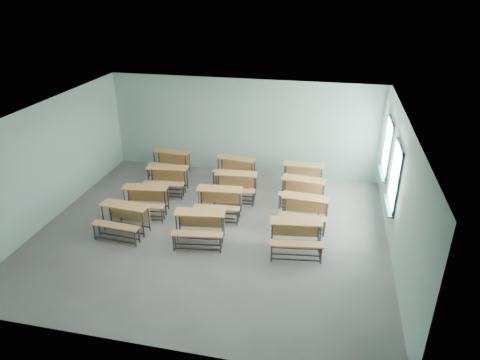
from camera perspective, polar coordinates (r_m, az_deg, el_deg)
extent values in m
cube|color=slate|center=(11.42, -3.74, -6.89)|extent=(9.00, 8.00, 0.02)
cube|color=white|center=(10.08, -4.25, 8.80)|extent=(9.00, 8.00, 0.02)
cube|color=#94B9AF|center=(14.27, 0.45, 7.09)|extent=(9.00, 0.02, 3.20)
cube|color=#94B9AF|center=(7.43, -12.65, -12.36)|extent=(9.00, 0.02, 3.20)
cube|color=#94B9AF|center=(12.59, -24.14, 2.25)|extent=(0.02, 8.00, 3.20)
cube|color=#94B9AF|center=(10.43, 20.61, -1.77)|extent=(0.02, 8.00, 3.20)
cube|color=#1C4F48|center=(13.22, 18.63, 1.06)|extent=(0.06, 1.20, 0.06)
cube|color=#1C4F48|center=(12.70, 19.59, 7.41)|extent=(0.06, 1.20, 0.06)
cube|color=#1C4F48|center=(12.41, 19.33, 3.25)|extent=(0.06, 0.06, 1.60)
cube|color=#1C4F48|center=(13.47, 18.88, 5.02)|extent=(0.06, 0.06, 1.60)
cube|color=#1C4F48|center=(12.94, 19.10, 4.17)|extent=(0.04, 0.04, 1.48)
cube|color=#1C4F48|center=(12.94, 19.10, 4.17)|extent=(0.04, 1.08, 0.04)
cube|color=#1C4F48|center=(13.24, 18.43, 0.84)|extent=(0.14, 1.28, 0.04)
cube|color=white|center=(12.94, 19.21, 4.16)|extent=(0.01, 1.08, 1.48)
cube|color=#1C4F48|center=(11.42, 19.45, -2.96)|extent=(0.06, 1.20, 0.06)
cube|color=#1C4F48|center=(10.82, 20.62, 4.25)|extent=(0.06, 1.20, 0.06)
cube|color=#1C4F48|center=(10.59, 20.34, -0.72)|extent=(0.06, 0.06, 1.60)
cube|color=#1C4F48|center=(11.62, 19.73, 1.70)|extent=(0.06, 0.06, 1.60)
cube|color=#1C4F48|center=(11.10, 20.02, 0.54)|extent=(0.04, 0.04, 1.48)
cube|color=#1C4F48|center=(11.10, 20.02, 0.54)|extent=(0.04, 1.08, 0.04)
cube|color=#1C4F48|center=(11.45, 19.21, -3.21)|extent=(0.14, 1.28, 0.04)
cube|color=white|center=(11.10, 20.14, 0.53)|extent=(0.01, 1.08, 1.48)
cube|color=#BB7E43|center=(11.42, -15.16, -3.29)|extent=(1.29, 0.51, 0.04)
cube|color=#BB7E43|center=(11.72, -14.51, -4.23)|extent=(1.19, 0.11, 0.43)
cylinder|color=#35383A|center=(11.78, -17.77, -4.92)|extent=(0.04, 0.04, 0.74)
cylinder|color=#35383A|center=(11.22, -12.82, -5.88)|extent=(0.04, 0.04, 0.74)
cylinder|color=#35383A|center=(12.02, -16.92, -4.16)|extent=(0.04, 0.04, 0.74)
cylinder|color=#35383A|center=(11.47, -12.03, -5.06)|extent=(0.04, 0.04, 0.74)
cube|color=#35383A|center=(11.62, -15.21, -6.52)|extent=(1.15, 0.12, 0.03)
cube|color=#35383A|center=(11.86, -14.40, -5.72)|extent=(1.15, 0.12, 0.03)
cube|color=#BB7E43|center=(11.21, -16.27, -5.85)|extent=(1.27, 0.35, 0.04)
cylinder|color=#35383A|center=(11.56, -18.83, -6.60)|extent=(0.04, 0.04, 0.44)
cylinder|color=#35383A|center=(10.98, -13.82, -7.68)|extent=(0.04, 0.04, 0.44)
cylinder|color=#35383A|center=(11.69, -18.30, -6.12)|extent=(0.04, 0.04, 0.44)
cylinder|color=#35383A|center=(11.13, -13.32, -7.15)|extent=(0.04, 0.04, 0.44)
cube|color=#35383A|center=(11.33, -16.31, -7.70)|extent=(1.15, 0.12, 0.03)
cube|color=#35383A|center=(11.47, -15.79, -7.20)|extent=(1.15, 0.12, 0.03)
cube|color=#BB7E43|center=(10.75, -5.37, -4.35)|extent=(1.30, 0.59, 0.04)
cube|color=#BB7E43|center=(11.07, -5.14, -5.29)|extent=(1.19, 0.18, 0.43)
cylinder|color=#35383A|center=(10.91, -8.43, -6.43)|extent=(0.04, 0.04, 0.74)
cylinder|color=#35383A|center=(10.73, -2.37, -6.75)|extent=(0.04, 0.04, 0.74)
cylinder|color=#35383A|center=(11.19, -8.07, -5.54)|extent=(0.04, 0.04, 0.74)
cylinder|color=#35383A|center=(11.01, -2.17, -5.83)|extent=(0.04, 0.04, 0.74)
cube|color=#35383A|center=(10.95, -5.37, -7.79)|extent=(1.15, 0.19, 0.03)
cube|color=#35383A|center=(11.23, -5.09, -6.86)|extent=(1.15, 0.19, 0.03)
cube|color=#BB7E43|center=(10.48, -5.75, -7.19)|extent=(1.28, 0.43, 0.04)
cylinder|color=#35383A|center=(10.64, -8.88, -8.37)|extent=(0.04, 0.04, 0.44)
cylinder|color=#35383A|center=(10.45, -2.63, -8.73)|extent=(0.04, 0.04, 0.44)
cylinder|color=#35383A|center=(10.80, -8.65, -7.79)|extent=(0.04, 0.04, 0.44)
cylinder|color=#35383A|center=(10.61, -2.50, -8.13)|extent=(0.04, 0.04, 0.44)
cube|color=#35383A|center=(10.60, -5.75, -9.16)|extent=(1.15, 0.19, 0.03)
cube|color=#35383A|center=(10.77, -5.57, -8.56)|extent=(1.15, 0.19, 0.03)
cube|color=#BB7E43|center=(10.42, 7.54, -5.51)|extent=(1.30, 0.58, 0.04)
cube|color=#BB7E43|center=(10.75, 7.40, -6.44)|extent=(1.19, 0.18, 0.43)
cylinder|color=#35383A|center=(10.46, 4.27, -7.73)|extent=(0.04, 0.04, 0.74)
cylinder|color=#35383A|center=(10.53, 10.61, -7.89)|extent=(0.04, 0.04, 0.74)
cylinder|color=#35383A|center=(10.74, 4.30, -6.75)|extent=(0.04, 0.04, 0.74)
cylinder|color=#35383A|center=(10.81, 10.46, -6.92)|extent=(0.04, 0.04, 0.74)
cube|color=#35383A|center=(10.63, 7.37, -9.03)|extent=(1.15, 0.18, 0.03)
cube|color=#35383A|center=(10.91, 7.31, -8.04)|extent=(1.15, 0.18, 0.03)
cube|color=#BB7E43|center=(10.16, 7.55, -8.47)|extent=(1.28, 0.43, 0.04)
cylinder|color=#35383A|center=(10.19, 4.21, -9.79)|extent=(0.04, 0.04, 0.44)
cylinder|color=#35383A|center=(10.26, 10.76, -9.94)|extent=(0.04, 0.04, 0.44)
cylinder|color=#35383A|center=(10.35, 4.23, -9.15)|extent=(0.04, 0.04, 0.44)
cylinder|color=#35383A|center=(10.42, 10.66, -9.31)|extent=(0.04, 0.04, 0.44)
cube|color=#35383A|center=(10.28, 7.45, -10.49)|extent=(1.15, 0.18, 0.03)
cube|color=#35383A|center=(10.45, 7.41, -9.85)|extent=(1.15, 0.18, 0.03)
cube|color=#BB7E43|center=(12.24, -12.50, -0.98)|extent=(1.30, 0.58, 0.04)
cube|color=#BB7E43|center=(12.55, -12.13, -1.89)|extent=(1.19, 0.18, 0.43)
cylinder|color=#35383A|center=(12.45, -15.09, -2.83)|extent=(0.04, 0.04, 0.74)
cylinder|color=#35383A|center=(12.13, -9.94, -3.10)|extent=(0.04, 0.04, 0.74)
cylinder|color=#35383A|center=(12.73, -14.62, -2.13)|extent=(0.04, 0.04, 0.74)
cylinder|color=#35383A|center=(12.41, -9.57, -2.36)|extent=(0.04, 0.04, 0.74)
cube|color=#35383A|center=(12.40, -12.43, -4.05)|extent=(1.15, 0.19, 0.03)
cube|color=#35383A|center=(12.68, -12.02, -3.32)|extent=(1.15, 0.19, 0.03)
cube|color=#BB7E43|center=(11.96, -13.02, -3.38)|extent=(1.28, 0.43, 0.04)
cylinder|color=#35383A|center=(12.17, -15.65, -4.43)|extent=(0.04, 0.04, 0.44)
cylinder|color=#35383A|center=(11.83, -10.37, -4.75)|extent=(0.04, 0.04, 0.44)
cylinder|color=#35383A|center=(12.33, -15.35, -3.98)|extent=(0.04, 0.04, 0.44)
cylinder|color=#35383A|center=(12.00, -10.14, -4.28)|extent=(0.04, 0.04, 0.44)
cube|color=#35383A|center=(12.05, -12.99, -5.15)|extent=(1.15, 0.19, 0.03)
cube|color=#35383A|center=(12.22, -12.73, -4.68)|extent=(1.15, 0.19, 0.03)
cube|color=#BB7E43|center=(11.87, -2.74, -1.22)|extent=(1.29, 0.52, 0.04)
cube|color=#BB7E43|center=(12.19, -2.55, -2.16)|extent=(1.19, 0.12, 0.43)
cylinder|color=#35383A|center=(12.02, -5.55, -3.09)|extent=(0.04, 0.04, 0.74)
cylinder|color=#35383A|center=(11.83, -0.09, -3.45)|extent=(0.04, 0.04, 0.74)
cylinder|color=#35383A|center=(12.30, -5.21, -2.35)|extent=(0.04, 0.04, 0.74)
cylinder|color=#35383A|center=(12.12, 0.13, -2.70)|extent=(0.04, 0.04, 0.74)
cube|color=#35383A|center=(12.04, -2.81, -4.39)|extent=(1.15, 0.12, 0.03)
cube|color=#35383A|center=(12.32, -2.54, -3.63)|extent=(1.15, 0.12, 0.03)
cube|color=#BB7E43|center=(11.58, -3.14, -3.71)|extent=(1.27, 0.36, 0.04)
cylinder|color=#35383A|center=(11.72, -5.99, -4.75)|extent=(0.04, 0.04, 0.44)
cylinder|color=#35383A|center=(11.53, -0.38, -5.16)|extent=(0.04, 0.04, 0.44)
cylinder|color=#35383A|center=(11.89, -5.77, -4.28)|extent=(0.04, 0.04, 0.44)
cylinder|color=#35383A|center=(11.70, -0.24, -4.67)|extent=(0.04, 0.04, 0.44)
cube|color=#35383A|center=(11.68, -3.19, -5.53)|extent=(1.15, 0.12, 0.03)
cube|color=#35383A|center=(11.85, -3.01, -5.04)|extent=(1.15, 0.12, 0.03)
cube|color=#BB7E43|center=(11.55, 8.80, -2.31)|extent=(1.28, 0.49, 0.04)
cube|color=#BB7E43|center=(11.87, 8.82, -3.26)|extent=(1.19, 0.09, 0.43)
cylinder|color=#35383A|center=(11.66, 5.75, -4.05)|extent=(0.04, 0.04, 0.74)
cylinder|color=#35383A|center=(11.56, 11.39, -4.75)|extent=(0.04, 0.04, 0.74)
cylinder|color=#35383A|center=(11.95, 6.04, -3.29)|extent=(0.04, 0.04, 0.74)
cylinder|color=#35383A|center=(11.85, 11.54, -3.96)|extent=(0.04, 0.04, 0.74)
cube|color=#35383A|center=(11.73, 8.47, -5.54)|extent=(1.15, 0.10, 0.03)
cube|color=#35383A|center=(12.01, 8.70, -4.74)|extent=(1.15, 0.10, 0.03)
cube|color=#BB7E43|center=(11.26, 8.35, -4.86)|extent=(1.27, 0.34, 0.04)
cylinder|color=#35383A|center=(11.36, 5.32, -5.77)|extent=(0.04, 0.04, 0.44)
cylinder|color=#35383A|center=(11.26, 11.12, -6.50)|extent=(0.04, 0.04, 0.44)
cylinder|color=#35383A|center=(11.53, 5.50, -5.27)|extent=(0.04, 0.04, 0.44)
cylinder|color=#35383A|center=(11.43, 11.22, -5.99)|extent=(0.04, 0.04, 0.44)
cube|color=#35383A|center=(11.37, 8.16, -6.72)|extent=(1.15, 0.10, 0.03)
cube|color=#35383A|center=(11.54, 8.30, -6.21)|extent=(1.15, 0.10, 0.03)
cube|color=#BB7E43|center=(13.40, -9.68, 1.65)|extent=(1.29, 0.53, 0.04)
cube|color=#BB7E43|center=(13.70, -9.36, 0.75)|extent=(1.19, 0.13, 0.43)
cylinder|color=#35383A|center=(13.59, -12.09, -0.05)|extent=(0.04, 0.04, 0.74)
cylinder|color=#35383A|center=(13.27, -7.37, -0.31)|extent=(0.04, 0.04, 0.74)
cylinder|color=#35383A|center=(13.88, -11.66, 0.54)|extent=(0.04, 0.04, 0.74)
cylinder|color=#35383A|center=(13.56, -7.03, 0.30)|extent=(0.04, 0.04, 0.74)
cube|color=#35383A|center=(13.53, -9.67, -1.20)|extent=(1.15, 0.13, 0.03)
cube|color=#35383A|center=(13.82, -9.29, -0.58)|extent=(1.15, 0.13, 0.03)
cube|color=#BB7E43|center=(13.09, -10.18, -0.48)|extent=(1.28, 0.37, 0.04)
cylinder|color=#35383A|center=(13.29, -12.61, -1.44)|extent=(0.04, 0.04, 0.44)
cylinder|color=#35383A|center=(12.96, -7.79, -1.75)|extent=(0.04, 0.04, 0.44)
cylinder|color=#35383A|center=(13.46, -12.34, -1.07)|extent=(0.04, 0.04, 0.44)
cylinder|color=#35383A|center=(13.13, -7.58, -1.36)|extent=(0.04, 0.04, 0.44)
cube|color=#35383A|center=(13.17, -10.18, -2.12)|extent=(1.15, 0.13, 0.03)
cube|color=#35383A|center=(13.34, -9.94, -1.73)|extent=(1.15, 0.13, 0.03)
cube|color=#BB7E43|center=(12.80, -0.50, 0.86)|extent=(1.29, 0.51, 0.04)
cube|color=#BB7E43|center=(13.11, -0.38, -0.06)|extent=(1.19, 0.11, 0.43)
cylinder|color=#35383A|center=(12.91, -3.14, -0.89)|extent=(0.04, 0.04, 0.74)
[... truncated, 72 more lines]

